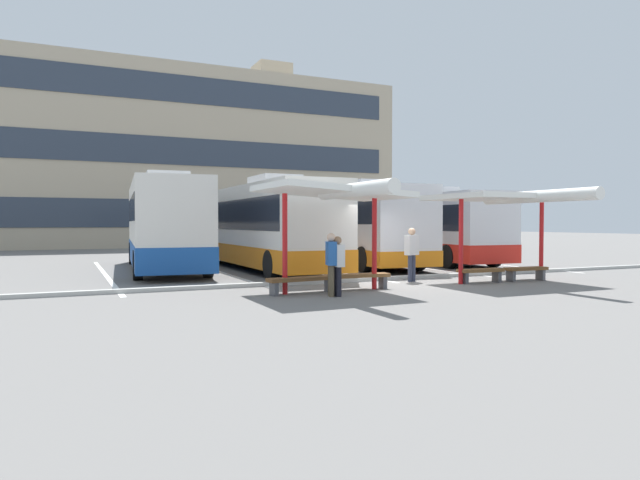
{
  "coord_description": "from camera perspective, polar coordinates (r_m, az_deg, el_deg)",
  "views": [
    {
      "loc": [
        -9.62,
        -15.16,
        1.91
      ],
      "look_at": [
        -1.41,
        2.77,
        1.3
      ],
      "focal_mm": 31.44,
      "sensor_mm": 36.0,
      "label": 1
    }
  ],
  "objects": [
    {
      "name": "ground_plane",
      "position": [
        18.06,
        7.76,
        -4.32
      ],
      "size": [
        160.0,
        160.0,
        0.0
      ],
      "primitive_type": "plane",
      "color": "slate"
    },
    {
      "name": "terminal_building",
      "position": [
        52.56,
        -14.02,
        7.48
      ],
      "size": [
        35.16,
        15.56,
        17.1
      ],
      "color": "tan",
      "rests_on": "ground"
    },
    {
      "name": "coach_bus_0",
      "position": [
        23.42,
        -15.55,
        1.34
      ],
      "size": [
        3.47,
        11.04,
        3.8
      ],
      "color": "silver",
      "rests_on": "ground"
    },
    {
      "name": "coach_bus_1",
      "position": [
        23.18,
        -5.91,
        1.32
      ],
      "size": [
        2.67,
        11.89,
        3.72
      ],
      "color": "silver",
      "rests_on": "ground"
    },
    {
      "name": "coach_bus_2",
      "position": [
        25.37,
        3.5,
        1.41
      ],
      "size": [
        3.45,
        10.79,
        3.71
      ],
      "color": "silver",
      "rests_on": "ground"
    },
    {
      "name": "coach_bus_3",
      "position": [
        28.3,
        9.78,
        1.21
      ],
      "size": [
        3.35,
        12.5,
        3.56
      ],
      "color": "silver",
      "rests_on": "ground"
    },
    {
      "name": "lane_stripe_0",
      "position": [
        22.15,
        -21.02,
        -3.28
      ],
      "size": [
        0.16,
        14.0,
        0.01
      ],
      "primitive_type": "cube",
      "color": "white",
      "rests_on": "ground"
    },
    {
      "name": "lane_stripe_1",
      "position": [
        22.78,
        -10.59,
        -3.06
      ],
      "size": [
        0.16,
        14.0,
        0.01
      ],
      "primitive_type": "cube",
      "color": "white",
      "rests_on": "ground"
    },
    {
      "name": "lane_stripe_2",
      "position": [
        24.11,
        -1.02,
        -2.76
      ],
      "size": [
        0.16,
        14.0,
        0.01
      ],
      "primitive_type": "cube",
      "color": "white",
      "rests_on": "ground"
    },
    {
      "name": "lane_stripe_3",
      "position": [
        26.03,
        7.35,
        -2.44
      ],
      "size": [
        0.16,
        14.0,
        0.01
      ],
      "primitive_type": "cube",
      "color": "white",
      "rests_on": "ground"
    },
    {
      "name": "lane_stripe_4",
      "position": [
        28.43,
        14.43,
        -2.13
      ],
      "size": [
        0.16,
        14.0,
        0.01
      ],
      "primitive_type": "cube",
      "color": "white",
      "rests_on": "ground"
    },
    {
      "name": "waiting_shelter_0",
      "position": [
        15.22,
        1.61,
        4.74
      ],
      "size": [
        3.75,
        4.75,
        2.96
      ],
      "color": "red",
      "rests_on": "ground"
    },
    {
      "name": "bench_0",
      "position": [
        15.09,
        -1.81,
        -4.19
      ],
      "size": [
        2.01,
        0.6,
        0.45
      ],
      "color": "brown",
      "rests_on": "ground"
    },
    {
      "name": "bench_1",
      "position": [
        16.04,
        3.87,
        -3.85
      ],
      "size": [
        1.91,
        0.56,
        0.45
      ],
      "color": "brown",
      "rests_on": "ground"
    },
    {
      "name": "waiting_shelter_1",
      "position": [
        18.82,
        18.73,
        3.98
      ],
      "size": [
        4.36,
        5.17,
        2.87
      ],
      "color": "red",
      "rests_on": "ground"
    },
    {
      "name": "bench_2",
      "position": [
        18.48,
        16.03,
        -3.2
      ],
      "size": [
        1.58,
        0.5,
        0.45
      ],
      "color": "brown",
      "rests_on": "ground"
    },
    {
      "name": "bench_3",
      "position": [
        19.62,
        20.22,
        -2.95
      ],
      "size": [
        1.54,
        0.51,
        0.45
      ],
      "color": "brown",
      "rests_on": "ground"
    },
    {
      "name": "platform_kerb",
      "position": [
        18.7,
        6.5,
        -3.92
      ],
      "size": [
        44.0,
        0.24,
        0.12
      ],
      "primitive_type": "cube",
      "color": "#ADADA8",
      "rests_on": "ground"
    },
    {
      "name": "waiting_passenger_0",
      "position": [
        14.51,
        1.8,
        -2.27
      ],
      "size": [
        0.23,
        0.46,
        1.56
      ],
      "color": "black",
      "rests_on": "ground"
    },
    {
      "name": "waiting_passenger_1",
      "position": [
        14.48,
        1.13,
        -2.05
      ],
      "size": [
        0.34,
        0.52,
        1.64
      ],
      "color": "brown",
      "rests_on": "ground"
    },
    {
      "name": "waiting_passenger_2",
      "position": [
        18.39,
        9.32,
        -1.03
      ],
      "size": [
        0.55,
        0.37,
        1.74
      ],
      "color": "#33384C",
      "rests_on": "ground"
    }
  ]
}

